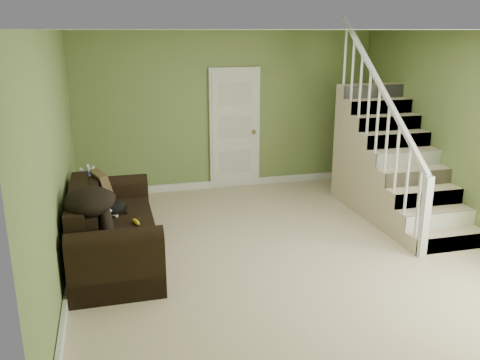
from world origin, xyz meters
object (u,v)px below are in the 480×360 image
sofa (110,233)px  cat (116,208)px  banana (136,222)px  side_table (90,203)px

sofa → cat: (0.09, 0.20, 0.23)m
sofa → banana: bearing=-28.1°
cat → sofa: bearing=-93.5°
sofa → cat: 0.32m
sofa → side_table: sofa is taller
sofa → banana: size_ratio=11.43×
sofa → cat: sofa is taller
side_table → cat: 1.07m
sofa → side_table: bearing=101.7°
cat → banana: cat is taller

